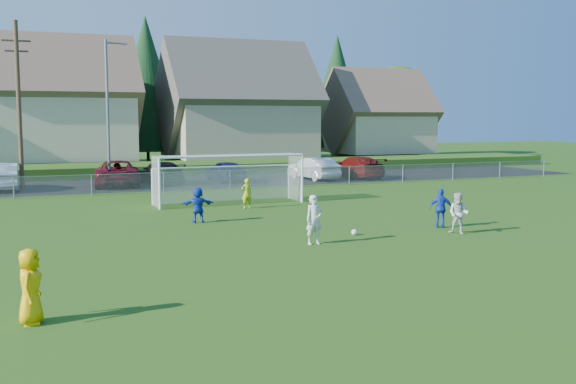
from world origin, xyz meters
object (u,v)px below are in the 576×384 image
object	(u,v)px
player_blue_b	(198,205)
car_c	(117,173)
goalkeeper	(247,193)
soccer_goal	(227,171)
car_f	(314,168)
referee	(30,286)
car_b	(3,176)
player_white_b	(458,213)
soccer_ball	(354,232)
player_blue_a	(441,208)
car_d	(161,173)
player_white_a	(314,220)
car_g	(356,167)
car_e	(225,171)

from	to	relation	value
player_blue_b	car_c	distance (m)	16.62
goalkeeper	soccer_goal	size ratio (longest dim) A/B	0.19
player_blue_b	car_f	world-z (taller)	car_f
referee	car_b	distance (m)	28.62
car_c	soccer_goal	xyz separation A→B (m)	(3.88, -11.01, 0.82)
referee	player_white_b	size ratio (longest dim) A/B	1.04
soccer_ball	player_blue_a	size ratio (longest dim) A/B	0.14
player_blue_a	car_f	bearing A→B (deg)	-68.39
car_c	goalkeeper	bearing A→B (deg)	115.04
car_b	car_c	size ratio (longest dim) A/B	0.85
soccer_ball	car_d	size ratio (longest dim) A/B	0.04
soccer_ball	player_blue_b	xyz separation A→B (m)	(-4.58, 5.06, 0.62)
player_blue_a	car_b	xyz separation A→B (m)	(-16.09, 21.47, 0.05)
player_white_a	car_f	xyz separation A→B (m)	(9.97, 21.97, -0.08)
player_white_b	car_d	distance (m)	24.22
goalkeeper	car_f	size ratio (longest dim) A/B	0.31
player_white_b	soccer_goal	distance (m)	13.05
soccer_ball	car_f	xyz separation A→B (m)	(7.85, 20.91, 0.66)
soccer_ball	goalkeeper	bearing A→B (deg)	98.77
player_blue_b	car_d	world-z (taller)	player_blue_b
car_g	player_white_a	bearing A→B (deg)	56.68
referee	goalkeeper	world-z (taller)	referee
referee	car_f	xyz separation A→B (m)	(19.19, 27.85, -0.04)
goalkeeper	car_e	size ratio (longest dim) A/B	0.34
goalkeeper	car_c	bearing A→B (deg)	-74.82
player_white_a	car_b	bearing A→B (deg)	111.74
player_white_a	car_e	bearing A→B (deg)	78.40
car_d	car_e	world-z (taller)	car_d
referee	player_white_a	distance (m)	10.94
car_g	car_b	bearing A→B (deg)	-4.06
referee	soccer_goal	world-z (taller)	soccer_goal
soccer_goal	player_blue_a	bearing A→B (deg)	-62.21
referee	soccer_ball	bearing A→B (deg)	-44.23
goalkeeper	car_e	distance (m)	13.59
player_blue_b	car_f	distance (m)	20.14
soccer_ball	car_c	xyz separation A→B (m)	(-5.46, 21.66, 0.70)
player_white_b	goalkeeper	world-z (taller)	player_white_b
player_blue_a	soccer_goal	bearing A→B (deg)	-29.87
referee	car_g	world-z (taller)	referee
player_white_a	car_d	xyz separation A→B (m)	(-0.48, 23.20, -0.13)
goalkeeper	car_d	world-z (taller)	car_d
soccer_ball	player_blue_b	size ratio (longest dim) A/B	0.15
goalkeeper	car_g	xyz separation A→B (m)	(12.49, 12.40, 0.06)
car_e	car_f	bearing A→B (deg)	169.24
referee	car_g	size ratio (longest dim) A/B	0.30
car_b	car_f	world-z (taller)	car_b
car_c	car_b	bearing A→B (deg)	7.52
player_white_b	car_c	distance (m)	24.68
referee	car_e	world-z (taller)	referee
player_white_b	player_blue_a	xyz separation A→B (m)	(0.24, 1.45, -0.00)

